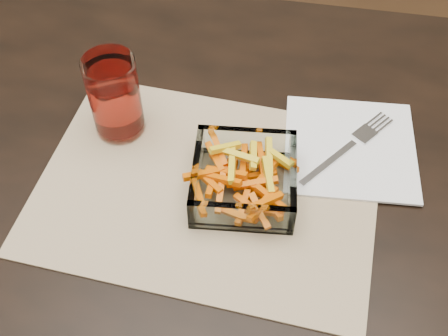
{
  "coord_description": "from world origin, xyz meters",
  "views": [
    {
      "loc": [
        0.06,
        -0.42,
        1.36
      ],
      "look_at": [
        -0.02,
        0.02,
        0.78
      ],
      "focal_mm": 45.0,
      "sensor_mm": 36.0,
      "label": 1
    }
  ],
  "objects_px": {
    "dining_table": "(233,233)",
    "glass_bowl": "(244,180)",
    "tumbler": "(115,99)",
    "fork": "(349,146)"
  },
  "relations": [
    {
      "from": "dining_table",
      "to": "glass_bowl",
      "type": "height_order",
      "value": "glass_bowl"
    },
    {
      "from": "dining_table",
      "to": "glass_bowl",
      "type": "xyz_separation_m",
      "value": [
        0.01,
        0.01,
        0.11
      ]
    },
    {
      "from": "glass_bowl",
      "to": "tumbler",
      "type": "bearing_deg",
      "value": 157.46
    },
    {
      "from": "fork",
      "to": "glass_bowl",
      "type": "bearing_deg",
      "value": -106.77
    },
    {
      "from": "tumbler",
      "to": "dining_table",
      "type": "bearing_deg",
      "value": -27.41
    },
    {
      "from": "tumbler",
      "to": "fork",
      "type": "xyz_separation_m",
      "value": [
        0.33,
        0.02,
        -0.05
      ]
    },
    {
      "from": "glass_bowl",
      "to": "fork",
      "type": "height_order",
      "value": "glass_bowl"
    },
    {
      "from": "dining_table",
      "to": "tumbler",
      "type": "relative_size",
      "value": 12.76
    },
    {
      "from": "dining_table",
      "to": "glass_bowl",
      "type": "relative_size",
      "value": 11.03
    },
    {
      "from": "glass_bowl",
      "to": "dining_table",
      "type": "bearing_deg",
      "value": -127.64
    }
  ]
}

